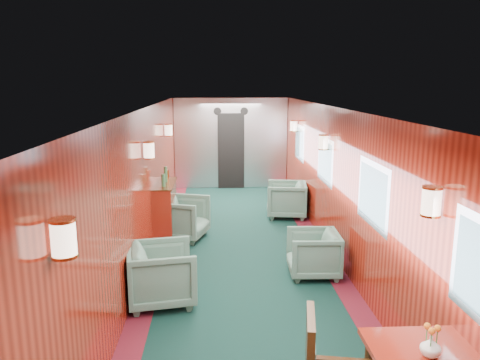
{
  "coord_description": "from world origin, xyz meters",
  "views": [
    {
      "loc": [
        -0.42,
        -6.43,
        2.78
      ],
      "look_at": [
        0.0,
        1.37,
        1.15
      ],
      "focal_mm": 35.0,
      "sensor_mm": 36.0,
      "label": 1
    }
  ],
  "objects": [
    {
      "name": "room",
      "position": [
        0.0,
        0.0,
        1.63
      ],
      "size": [
        12.0,
        12.1,
        2.4
      ],
      "color": "black",
      "rests_on": "ground"
    },
    {
      "name": "bulkhead",
      "position": [
        0.0,
        5.91,
        1.18
      ],
      "size": [
        2.98,
        0.17,
        2.39
      ],
      "color": "silver",
      "rests_on": "ground"
    },
    {
      "name": "windows_right",
      "position": [
        1.49,
        0.25,
        1.45
      ],
      "size": [
        0.02,
        8.6,
        0.8
      ],
      "color": "silver",
      "rests_on": "ground"
    },
    {
      "name": "wall_sconces",
      "position": [
        0.0,
        0.57,
        1.79
      ],
      "size": [
        2.97,
        7.97,
        0.25
      ],
      "color": "beige",
      "rests_on": "ground"
    },
    {
      "name": "credenza",
      "position": [
        -1.34,
        1.82,
        0.52
      ],
      "size": [
        0.35,
        1.14,
        1.29
      ],
      "color": "maroon",
      "rests_on": "ground"
    },
    {
      "name": "flower_vase",
      "position": [
        1.12,
        -3.44,
        0.91
      ],
      "size": [
        0.19,
        0.19,
        0.15
      ],
      "primitive_type": "imported",
      "rotation": [
        0.0,
        0.0,
        0.34
      ],
      "color": "beige",
      "rests_on": "dining_table"
    },
    {
      "name": "armchair_left_near",
      "position": [
        -1.12,
        -0.78,
        0.38
      ],
      "size": [
        0.97,
        0.95,
        0.77
      ],
      "primitive_type": "imported",
      "rotation": [
        0.0,
        0.0,
        1.74
      ],
      "color": "#1B4038",
      "rests_on": "ground"
    },
    {
      "name": "armchair_left_far",
      "position": [
        -1.02,
        1.76,
        0.38
      ],
      "size": [
        1.05,
        1.03,
        0.76
      ],
      "primitive_type": "imported",
      "rotation": [
        0.0,
        0.0,
        1.26
      ],
      "color": "#1B4038",
      "rests_on": "ground"
    },
    {
      "name": "armchair_right_near",
      "position": [
        1.0,
        -0.03,
        0.33
      ],
      "size": [
        0.76,
        0.74,
        0.67
      ],
      "primitive_type": "imported",
      "rotation": [
        0.0,
        0.0,
        -1.61
      ],
      "color": "#1B4038",
      "rests_on": "ground"
    },
    {
      "name": "armchair_right_far",
      "position": [
        1.07,
        3.04,
        0.37
      ],
      "size": [
        0.92,
        0.9,
        0.74
      ],
      "primitive_type": "imported",
      "rotation": [
        0.0,
        0.0,
        -1.71
      ],
      "color": "#1B4038",
      "rests_on": "ground"
    }
  ]
}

